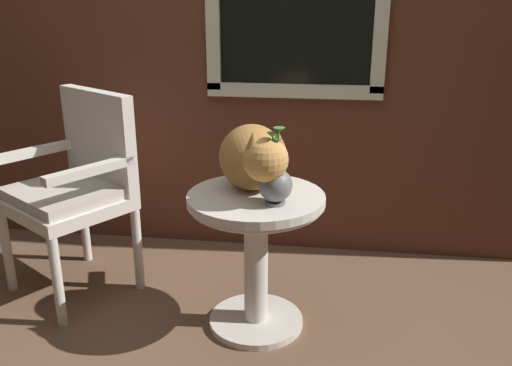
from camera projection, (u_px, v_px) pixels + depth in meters
ground_plane at (210, 327)px, 2.37m from camera, size 6.00×6.00×0.00m
back_wall at (242, 9)px, 2.76m from camera, size 4.00×0.07×2.60m
wicker_side_table at (256, 235)px, 2.26m from camera, size 0.56×0.56×0.61m
wicker_chair at (77, 181)px, 2.56m from camera, size 0.68×0.67×0.95m
cat at (254, 157)px, 2.20m from camera, size 0.37×0.59×0.29m
pewter_vase_with_ivy at (275, 181)px, 2.07m from camera, size 0.13×0.13×0.31m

